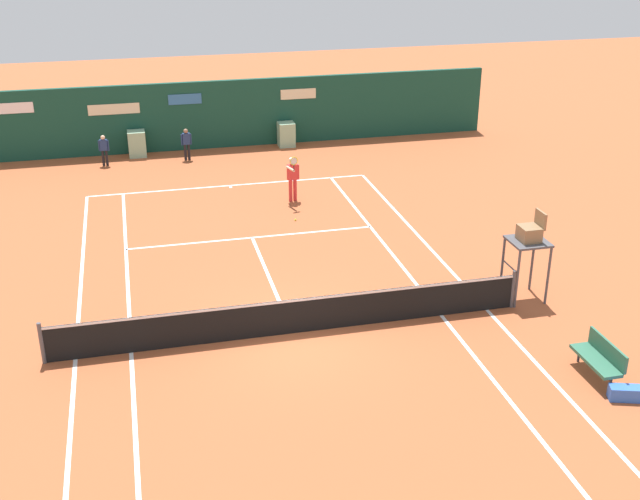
{
  "coord_description": "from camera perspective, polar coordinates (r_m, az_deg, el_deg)",
  "views": [
    {
      "loc": [
        -3.5,
        -17.29,
        10.04
      ],
      "look_at": [
        1.47,
        3.15,
        0.8
      ],
      "focal_mm": 44.83,
      "sensor_mm": 36.0,
      "label": 1
    }
  ],
  "objects": [
    {
      "name": "sponsor_back_wall",
      "position": [
        35.5,
        -7.75,
        9.45
      ],
      "size": [
        25.0,
        1.02,
        2.94
      ],
      "color": "#144233",
      "rests_on": "ground_plane"
    },
    {
      "name": "ball_kid_right_post",
      "position": [
        34.08,
        -9.51,
        7.61
      ],
      "size": [
        0.44,
        0.19,
        1.33
      ],
      "rotation": [
        0.0,
        0.0,
        3.23
      ],
      "color": "black",
      "rests_on": "ground_plane"
    },
    {
      "name": "equipment_bag",
      "position": [
        18.98,
        21.41,
        -9.51
      ],
      "size": [
        0.98,
        0.54,
        0.32
      ],
      "color": "blue",
      "rests_on": "ground_plane"
    },
    {
      "name": "player_on_baseline",
      "position": [
        28.78,
        -1.96,
        5.34
      ],
      "size": [
        0.52,
        0.79,
        1.84
      ],
      "rotation": [
        0.0,
        0.0,
        3.41
      ],
      "color": "red",
      "rests_on": "ground_plane"
    },
    {
      "name": "ground_plane",
      "position": [
        20.79,
        -2.28,
        -5.17
      ],
      "size": [
        80.0,
        80.0,
        0.01
      ],
      "color": "#A8512D"
    },
    {
      "name": "player_bench",
      "position": [
        19.41,
        19.36,
        -7.19
      ],
      "size": [
        0.54,
        1.49,
        0.88
      ],
      "rotation": [
        0.0,
        0.0,
        1.57
      ],
      "color": "#38383D",
      "rests_on": "ground_plane"
    },
    {
      "name": "umpire_chair",
      "position": [
        21.99,
        14.68,
        0.66
      ],
      "size": [
        1.0,
        1.0,
        2.52
      ],
      "rotation": [
        0.0,
        0.0,
        1.57
      ],
      "color": "#47474C",
      "rests_on": "ground_plane"
    },
    {
      "name": "ball_kid_centre_post",
      "position": [
        34.04,
        -15.17,
        7.03
      ],
      "size": [
        0.43,
        0.19,
        1.28
      ],
      "rotation": [
        0.0,
        0.0,
        3.04
      ],
      "color": "black",
      "rests_on": "ground_plane"
    },
    {
      "name": "tennis_ball_by_sideline",
      "position": [
        27.26,
        -1.77,
        2.17
      ],
      "size": [
        0.07,
        0.07,
        0.07
      ],
      "primitive_type": "sphere",
      "color": "#CCE033",
      "rests_on": "ground_plane"
    },
    {
      "name": "tennis_net",
      "position": [
        20.05,
        -1.97,
        -4.68
      ],
      "size": [
        12.1,
        0.1,
        1.07
      ],
      "color": "#4C4C51",
      "rests_on": "ground_plane"
    }
  ]
}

